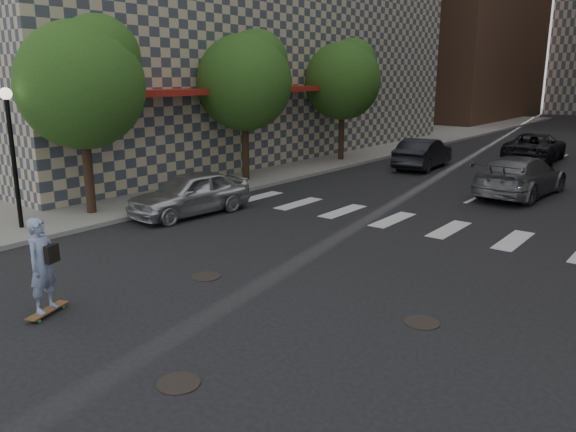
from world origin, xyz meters
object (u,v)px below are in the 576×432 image
(tree_c, at_px, (345,77))
(silver_sedan, at_px, (190,193))
(tree_a, at_px, (85,79))
(tree_b, at_px, (247,78))
(traffic_car_a, at_px, (423,153))
(traffic_car_b, at_px, (521,176))
(lamppost, at_px, (11,138))
(traffic_car_c, at_px, (535,147))
(skateboarder, at_px, (43,265))

(tree_c, distance_m, silver_sedan, 14.57)
(tree_a, height_order, tree_c, same)
(tree_b, bearing_deg, tree_c, 90.00)
(traffic_car_a, distance_m, traffic_car_b, 7.23)
(tree_c, height_order, traffic_car_a, tree_c)
(lamppost, height_order, traffic_car_b, lamppost)
(tree_c, relative_size, traffic_car_c, 1.15)
(lamppost, bearing_deg, tree_a, 89.01)
(silver_sedan, bearing_deg, skateboarder, -56.07)
(traffic_car_b, bearing_deg, tree_b, 27.28)
(traffic_car_a, bearing_deg, tree_c, 1.53)
(tree_b, bearing_deg, lamppost, -90.25)
(traffic_car_c, bearing_deg, traffic_car_b, 97.63)
(traffic_car_a, relative_size, traffic_car_c, 0.83)
(lamppost, xyz_separation_m, traffic_car_c, (8.57, 25.50, -2.13))
(tree_a, relative_size, tree_b, 1.00)
(silver_sedan, bearing_deg, traffic_car_a, 87.59)
(tree_a, bearing_deg, tree_c, 90.00)
(silver_sedan, bearing_deg, lamppost, -111.36)
(tree_c, relative_size, skateboarder, 3.21)
(traffic_car_c, bearing_deg, tree_b, 56.03)
(silver_sedan, bearing_deg, tree_b, 118.95)
(tree_b, bearing_deg, traffic_car_c, 60.17)
(traffic_car_b, bearing_deg, tree_a, 53.70)
(tree_b, xyz_separation_m, silver_sedan, (2.45, -5.82, -3.88))
(tree_a, height_order, traffic_car_c, tree_a)
(skateboarder, bearing_deg, traffic_car_b, 56.40)
(tree_a, height_order, traffic_car_a, tree_a)
(lamppost, bearing_deg, tree_b, 89.75)
(tree_a, bearing_deg, traffic_car_c, 69.55)
(tree_c, height_order, traffic_car_b, tree_c)
(tree_c, relative_size, traffic_car_b, 1.18)
(skateboarder, bearing_deg, traffic_car_c, 65.26)
(tree_a, height_order, traffic_car_b, tree_a)
(skateboarder, bearing_deg, lamppost, 135.78)
(tree_a, height_order, silver_sedan, tree_a)
(traffic_car_c, bearing_deg, tree_a, 65.42)
(lamppost, xyz_separation_m, tree_c, (0.05, 18.64, 1.71))
(tree_a, xyz_separation_m, traffic_car_c, (8.52, 22.86, -3.85))
(tree_a, bearing_deg, skateboarder, -40.17)
(tree_a, relative_size, traffic_car_a, 1.38)
(silver_sedan, height_order, traffic_car_c, traffic_car_c)
(traffic_car_a, distance_m, traffic_car_c, 7.42)
(skateboarder, relative_size, traffic_car_c, 0.36)
(tree_c, bearing_deg, skateboarder, -73.16)
(tree_a, xyz_separation_m, tree_c, (0.00, 16.00, 0.00))
(lamppost, bearing_deg, silver_sedan, 62.55)
(lamppost, relative_size, traffic_car_a, 0.90)
(lamppost, distance_m, traffic_car_c, 26.99)
(lamppost, relative_size, tree_c, 0.65)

